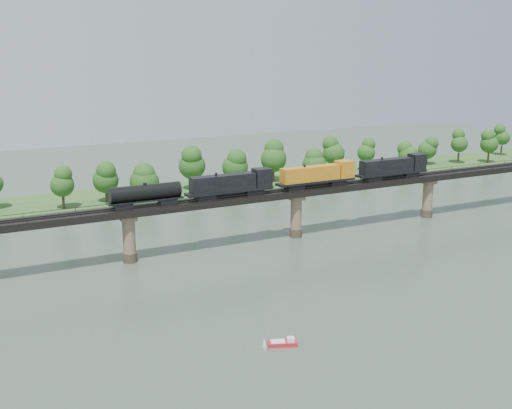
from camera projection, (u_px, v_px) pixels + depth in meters
name	position (u px, v px, depth m)	size (l,w,h in m)	color
ground	(374.00, 276.00, 125.22)	(400.00, 400.00, 0.00)	#374638
far_bank	(205.00, 189.00, 198.46)	(300.00, 24.00, 1.60)	#2B5120
bridge	(296.00, 214.00, 149.84)	(236.00, 30.00, 11.50)	#473A2D
bridge_superstructure	(296.00, 188.00, 148.33)	(220.00, 4.90, 0.75)	black
far_treeline	(185.00, 168.00, 189.04)	(289.06, 17.54, 13.60)	#382619
freight_train	(289.00, 178.00, 146.89)	(81.87, 3.19, 5.63)	black
motorboat	(283.00, 343.00, 95.81)	(4.69, 3.07, 1.24)	red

